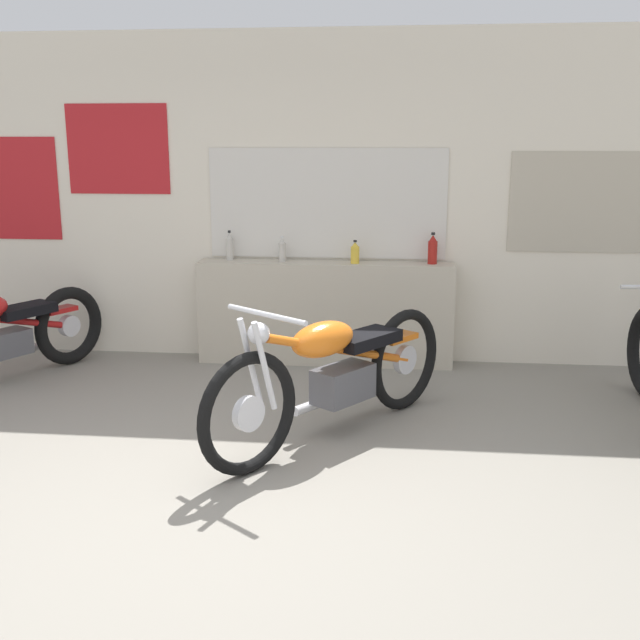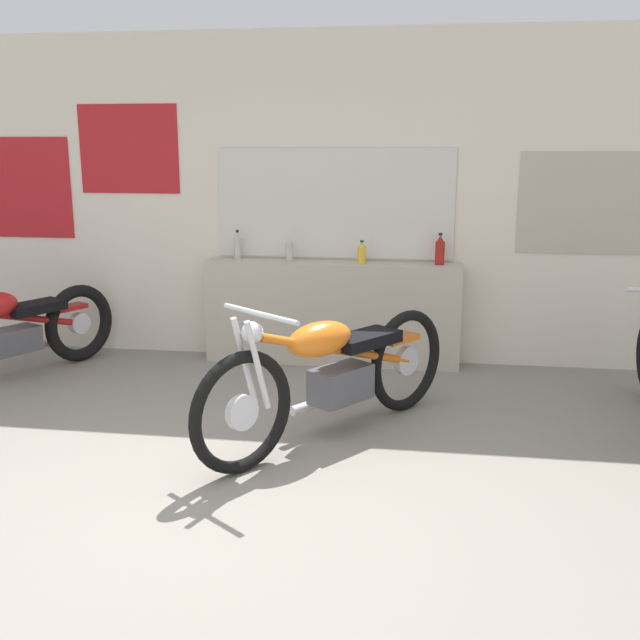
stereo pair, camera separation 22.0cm
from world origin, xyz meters
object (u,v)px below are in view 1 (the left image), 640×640
motorcycle_orange (336,371)px  bottle_leftmost (230,247)px  bottle_left_center (282,250)px  bottle_center (355,253)px  bottle_right_center (433,250)px

motorcycle_orange → bottle_leftmost: bearing=121.7°
bottle_left_center → bottle_center: bottle_left_center is taller
bottle_left_center → bottle_right_center: (1.28, 0.01, 0.02)m
bottle_leftmost → bottle_right_center: 1.74m
bottle_right_center → bottle_left_center: bearing=-179.5°
bottle_left_center → bottle_center: (0.63, -0.03, -0.01)m
bottle_left_center → bottle_right_center: size_ratio=0.83×
bottle_right_center → motorcycle_orange: size_ratio=0.15×
bottle_right_center → bottle_center: bearing=-176.3°
bottle_right_center → motorcycle_orange: 1.92m
motorcycle_orange → bottle_right_center: bearing=68.5°
bottle_leftmost → motorcycle_orange: bearing=-58.3°
bottle_leftmost → bottle_center: 1.09m
bottle_leftmost → bottle_center: bearing=-3.4°
bottle_left_center → motorcycle_orange: 1.88m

